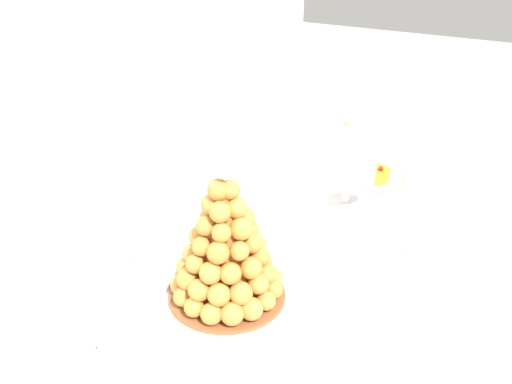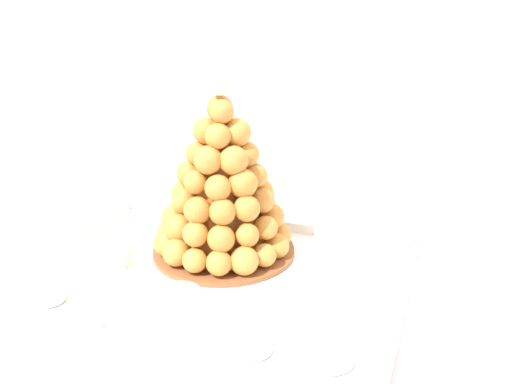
# 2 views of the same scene
# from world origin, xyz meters

# --- Properties ---
(buffet_table) EXTENTS (1.32, 0.86, 0.74)m
(buffet_table) POSITION_xyz_m (0.00, 0.00, 0.63)
(buffet_table) COLOR brown
(buffet_table) RESTS_ON ground_plane
(serving_tray) EXTENTS (0.57, 0.43, 0.02)m
(serving_tray) POSITION_xyz_m (-0.15, -0.05, 0.75)
(serving_tray) COLOR white
(serving_tray) RESTS_ON buffet_table
(croquembouche) EXTENTS (0.24, 0.24, 0.31)m
(croquembouche) POSITION_xyz_m (-0.18, 0.04, 0.87)
(croquembouche) COLOR brown
(croquembouche) RESTS_ON serving_tray
(dessert_cup_mid_left) EXTENTS (0.06, 0.06, 0.05)m
(dessert_cup_mid_left) POSITION_xyz_m (-0.26, -0.20, 0.77)
(dessert_cup_mid_left) COLOR silver
(dessert_cup_mid_left) RESTS_ON serving_tray
(dessert_cup_centre) EXTENTS (0.06, 0.06, 0.06)m
(dessert_cup_centre) POSITION_xyz_m (-0.15, -0.19, 0.78)
(dessert_cup_centre) COLOR silver
(dessert_cup_centre) RESTS_ON serving_tray
(dessert_cup_mid_right) EXTENTS (0.06, 0.06, 0.06)m
(dessert_cup_mid_right) POSITION_xyz_m (-0.04, -0.20, 0.78)
(dessert_cup_mid_right) COLOR silver
(dessert_cup_mid_right) RESTS_ON serving_tray
(dessert_cup_right) EXTENTS (0.06, 0.06, 0.06)m
(dessert_cup_right) POSITION_xyz_m (0.06, -0.19, 0.77)
(dessert_cup_right) COLOR silver
(dessert_cup_right) RESTS_ON serving_tray
(creme_brulee_ramekin) EXTENTS (0.09, 0.09, 0.03)m
(creme_brulee_ramekin) POSITION_xyz_m (-0.35, -0.06, 0.76)
(creme_brulee_ramekin) COLOR white
(creme_brulee_ramekin) RESTS_ON serving_tray
(macaron_goblet) EXTENTS (0.15, 0.15, 0.23)m
(macaron_goblet) POSITION_xyz_m (0.33, -0.03, 0.88)
(macaron_goblet) COLOR white
(macaron_goblet) RESTS_ON buffet_table
(fruit_tart_plate) EXTENTS (0.19, 0.19, 0.05)m
(fruit_tart_plate) POSITION_xyz_m (0.50, -0.06, 0.75)
(fruit_tart_plate) COLOR white
(fruit_tart_plate) RESTS_ON buffet_table
(wine_glass) EXTENTS (0.07, 0.07, 0.16)m
(wine_glass) POSITION_xyz_m (-0.25, 0.23, 0.86)
(wine_glass) COLOR silver
(wine_glass) RESTS_ON buffet_table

